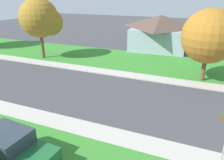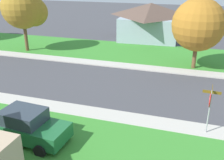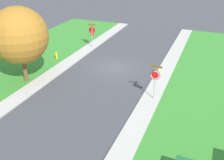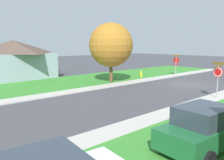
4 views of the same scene
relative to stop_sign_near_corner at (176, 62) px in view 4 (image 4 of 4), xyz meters
name	(u,v)px [view 4 (image 4 of 4)]	position (x,y,z in m)	size (l,w,h in m)	color
ground_plane	(188,84)	(-4.40, 4.52, -1.88)	(120.00, 120.00, 0.00)	#424247
sidewalk_east	(62,93)	(0.30, 16.52, -1.83)	(1.40, 56.00, 0.10)	#B7B2A8
lawn_east	(37,86)	(5.00, 16.52, -1.84)	(8.00, 56.00, 0.08)	#38842D
sidewalk_west	(150,119)	(-9.10, 16.52, -1.83)	(1.40, 56.00, 0.10)	#B7B2A8
stop_sign_near_corner	(176,62)	(0.00, 0.00, 0.00)	(0.91, 0.91, 2.77)	#9E9EA3
stop_sign_far_corner	(218,74)	(-9.30, 8.89, 0.01)	(0.92, 0.92, 2.77)	#9E9EA3
car_green_near_corner	(205,128)	(-12.78, 17.76, -1.00)	(2.25, 4.41, 1.76)	#1E6033
tree_corner_large	(110,46)	(1.80, 9.70, 2.00)	(4.93, 4.59, 6.32)	brown
house_right_setback	(14,58)	(12.68, 15.93, 0.50)	(9.38, 8.24, 4.60)	#93A3B2
fire_hydrant	(141,74)	(1.86, 4.63, -1.44)	(0.38, 0.22, 0.83)	gold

